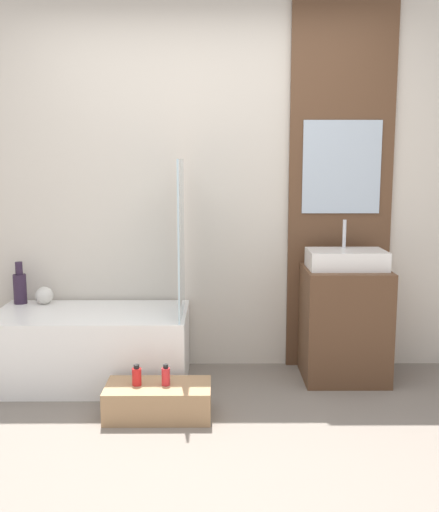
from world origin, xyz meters
TOP-DOWN VIEW (x-y plane):
  - ground_plane at (0.00, 0.00)m, footprint 12.00×12.00m
  - wall_tiled_back at (0.00, 1.58)m, footprint 4.20×0.06m
  - wall_wood_accent at (0.95, 1.53)m, footprint 0.72×0.04m
  - bathtub at (-0.75, 1.19)m, footprint 1.27×0.67m
  - glass_shower_screen at (-0.15, 1.15)m, footprint 0.01×0.54m
  - wooden_step_bench at (-0.26, 0.65)m, footprint 0.61×0.32m
  - vanity_cabinet at (0.95, 1.27)m, footprint 0.56×0.49m
  - sink at (0.95, 1.27)m, footprint 0.51×0.32m
  - vase_tall_dark at (-1.29, 1.43)m, footprint 0.09×0.09m
  - vase_round_light at (-1.12, 1.42)m, footprint 0.12×0.12m
  - bottle_soap_primary at (-0.38, 0.65)m, footprint 0.05×0.05m
  - bottle_soap_secondary at (-0.21, 0.65)m, footprint 0.05×0.05m

SIDE VIEW (x-z plane):
  - ground_plane at x=0.00m, z-range 0.00..0.00m
  - wooden_step_bench at x=-0.26m, z-range 0.00..0.19m
  - bottle_soap_primary at x=-0.38m, z-range 0.18..0.30m
  - bottle_soap_secondary at x=-0.21m, z-range 0.18..0.31m
  - bathtub at x=-0.75m, z-range 0.00..0.49m
  - vanity_cabinet at x=0.95m, z-range 0.00..0.76m
  - vase_round_light at x=-1.12m, z-range 0.49..0.61m
  - vase_tall_dark at x=-1.29m, z-range 0.46..0.75m
  - sink at x=0.95m, z-range 0.67..0.98m
  - glass_shower_screen at x=-0.15m, z-range 0.49..1.49m
  - wall_tiled_back at x=0.00m, z-range 0.00..2.60m
  - wall_wood_accent at x=0.95m, z-range 0.01..2.61m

